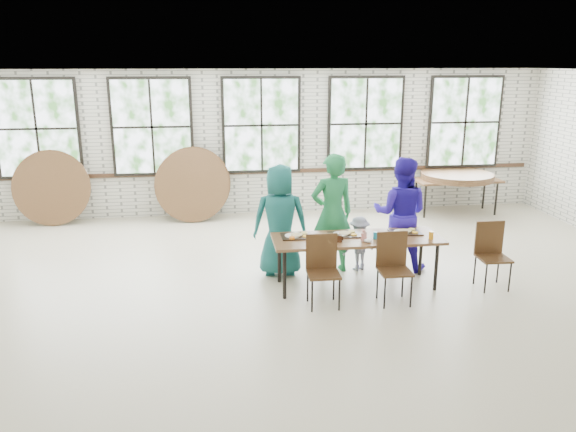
# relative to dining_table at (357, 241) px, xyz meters

# --- Properties ---
(room) EXTENTS (12.00, 12.00, 12.00)m
(room) POSITION_rel_dining_table_xyz_m (-0.97, 4.19, 1.14)
(room) COLOR #B8AE93
(room) RESTS_ON ground
(dining_table) EXTENTS (2.40, 0.81, 0.74)m
(dining_table) POSITION_rel_dining_table_xyz_m (0.00, 0.00, 0.00)
(dining_table) COLOR brown
(dining_table) RESTS_ON ground
(chair_near_left) EXTENTS (0.43, 0.42, 0.95)m
(chair_near_left) POSITION_rel_dining_table_xyz_m (-0.60, -0.51, -0.13)
(chair_near_left) COLOR #462C17
(chair_near_left) RESTS_ON ground
(chair_near_right) EXTENTS (0.43, 0.41, 0.95)m
(chair_near_right) POSITION_rel_dining_table_xyz_m (0.36, -0.54, -0.13)
(chair_near_right) COLOR #462C17
(chair_near_right) RESTS_ON ground
(chair_spare) EXTENTS (0.43, 0.42, 0.95)m
(chair_spare) POSITION_rel_dining_table_xyz_m (1.92, -0.24, -0.13)
(chair_spare) COLOR #462C17
(chair_spare) RESTS_ON ground
(adult_teal) EXTENTS (0.89, 0.63, 1.70)m
(adult_teal) POSITION_rel_dining_table_xyz_m (-1.02, 0.65, 0.16)
(adult_teal) COLOR #1C646D
(adult_teal) RESTS_ON ground
(adult_green) EXTENTS (0.73, 0.53, 1.85)m
(adult_green) POSITION_rel_dining_table_xyz_m (-0.23, 0.65, 0.23)
(adult_green) COLOR #217E45
(adult_green) RESTS_ON ground
(toddler) EXTENTS (0.63, 0.49, 0.86)m
(toddler) POSITION_rel_dining_table_xyz_m (0.21, 0.65, -0.26)
(toddler) COLOR #12183A
(toddler) RESTS_ON ground
(adult_blue) EXTENTS (1.05, 0.96, 1.76)m
(adult_blue) POSITION_rel_dining_table_xyz_m (0.85, 0.65, 0.19)
(adult_blue) COLOR #2917A6
(adult_blue) RESTS_ON ground
(storage_table) EXTENTS (1.82, 0.80, 0.74)m
(storage_table) POSITION_rel_dining_table_xyz_m (3.11, 3.65, -0.00)
(storage_table) COLOR brown
(storage_table) RESTS_ON ground
(tabletop_clutter) EXTENTS (2.11, 0.64, 0.11)m
(tabletop_clutter) POSITION_rel_dining_table_xyz_m (0.07, -0.03, 0.08)
(tabletop_clutter) COLOR black
(tabletop_clutter) RESTS_ON dining_table
(round_tops_stacked) EXTENTS (1.50, 1.50, 0.13)m
(round_tops_stacked) POSITION_rel_dining_table_xyz_m (3.11, 3.65, 0.12)
(round_tops_stacked) COLOR brown
(round_tops_stacked) RESTS_ON storage_table
(round_tops_leaning) EXTENTS (4.27, 0.48, 1.49)m
(round_tops_leaning) POSITION_rel_dining_table_xyz_m (-3.32, 3.90, 0.05)
(round_tops_leaning) COLOR brown
(round_tops_leaning) RESTS_ON ground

